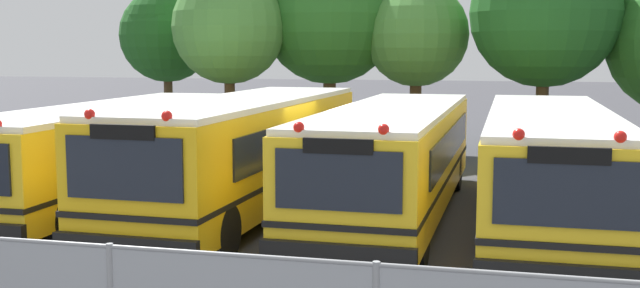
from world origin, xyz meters
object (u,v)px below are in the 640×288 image
tree_4 (548,11)px  tree_2 (329,17)px  tree_1 (230,26)px  tree_0 (165,32)px  school_bus_0 (114,148)px  school_bus_3 (548,162)px  school_bus_2 (393,156)px  tree_3 (417,36)px  school_bus_1 (245,149)px

tree_4 → tree_2: bearing=170.0°
tree_1 → tree_4: 10.88m
tree_0 → tree_4: tree_4 is taller
school_bus_0 → tree_0: size_ratio=1.80×
school_bus_3 → tree_0: 18.32m
school_bus_2 → tree_1: size_ratio=1.69×
school_bus_0 → tree_3: tree_3 is taller
school_bus_2 → tree_0: size_ratio=1.80×
school_bus_3 → tree_2: bearing=-56.7°
tree_0 → school_bus_3: bearing=-38.8°
tree_2 → school_bus_0: bearing=-104.2°
school_bus_1 → tree_4: tree_4 is taller
school_bus_0 → school_bus_2: (6.92, 0.05, 0.04)m
school_bus_2 → tree_3: tree_3 is taller
tree_3 → school_bus_0: bearing=-119.5°
tree_1 → tree_3: size_ratio=1.07×
tree_4 → tree_3: bearing=166.6°
school_bus_3 → tree_1: size_ratio=1.72×
school_bus_1 → tree_2: (-0.71, 11.40, 3.49)m
school_bus_2 → school_bus_3: 3.33m
school_bus_2 → tree_1: bearing=-50.4°
tree_3 → tree_4: size_ratio=0.83×
school_bus_2 → school_bus_3: bearing=176.4°
tree_0 → tree_1: 4.12m
school_bus_0 → school_bus_2: bearing=-179.8°
tree_0 → tree_1: size_ratio=0.94×
school_bus_0 → tree_1: tree_1 is taller
tree_1 → tree_4: (10.84, 0.79, 0.43)m
school_bus_1 → tree_3: bearing=-101.9°
school_bus_0 → tree_2: size_ratio=1.47×
tree_3 → tree_4: tree_4 is taller
tree_1 → tree_3: 6.69m
tree_2 → tree_4: size_ratio=1.01×
school_bus_1 → school_bus_3: school_bus_1 is taller
tree_3 → tree_4: (4.42, -1.05, 0.77)m
school_bus_3 → tree_3: (-4.14, 11.01, 2.87)m
school_bus_3 → tree_0: size_ratio=1.83×
school_bus_1 → tree_2: bearing=-85.2°
tree_0 → tree_2: tree_2 is taller
school_bus_1 → tree_1: size_ratio=1.70×
school_bus_2 → tree_1: 11.93m
tree_0 → tree_4: 14.43m
tree_2 → tree_3: 3.39m
school_bus_3 → tree_0: bearing=-38.9°
school_bus_2 → tree_4: (3.60, 9.71, 3.65)m
tree_1 → tree_0: bearing=148.5°
school_bus_1 → school_bus_0: bearing=-3.3°
tree_1 → school_bus_0: bearing=-88.0°
tree_1 → tree_2: 3.80m
school_bus_3 → tree_2: 14.01m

